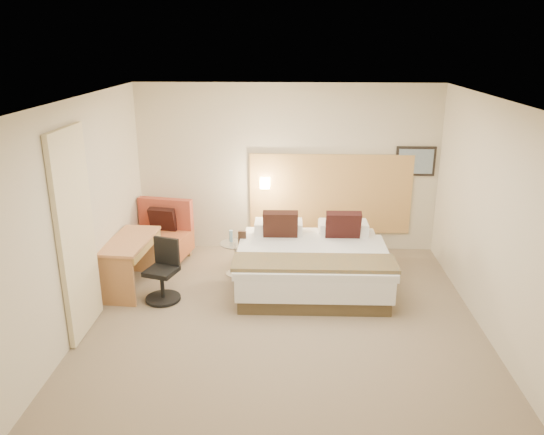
{
  "coord_description": "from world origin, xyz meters",
  "views": [
    {
      "loc": [
        0.1,
        -5.79,
        3.32
      ],
      "look_at": [
        -0.17,
        0.71,
        1.13
      ],
      "focal_mm": 35.0,
      "sensor_mm": 36.0,
      "label": 1
    }
  ],
  "objects_px": {
    "side_table": "(236,257)",
    "desk_chair": "(163,276)",
    "lounge_chair": "(161,237)",
    "desk": "(132,250)",
    "bed": "(312,261)"
  },
  "relations": [
    {
      "from": "lounge_chair",
      "to": "side_table",
      "type": "bearing_deg",
      "value": -22.59
    },
    {
      "from": "bed",
      "to": "lounge_chair",
      "type": "relative_size",
      "value": 2.09
    },
    {
      "from": "lounge_chair",
      "to": "desk",
      "type": "distance_m",
      "value": 1.05
    },
    {
      "from": "lounge_chair",
      "to": "side_table",
      "type": "relative_size",
      "value": 2.04
    },
    {
      "from": "lounge_chair",
      "to": "desk_chair",
      "type": "height_order",
      "value": "lounge_chair"
    },
    {
      "from": "desk_chair",
      "to": "lounge_chair",
      "type": "bearing_deg",
      "value": 105.13
    },
    {
      "from": "side_table",
      "to": "desk",
      "type": "distance_m",
      "value": 1.5
    },
    {
      "from": "side_table",
      "to": "desk",
      "type": "height_order",
      "value": "desk"
    },
    {
      "from": "bed",
      "to": "desk_chair",
      "type": "height_order",
      "value": "bed"
    },
    {
      "from": "bed",
      "to": "desk",
      "type": "bearing_deg",
      "value": -173.92
    },
    {
      "from": "side_table",
      "to": "desk_chair",
      "type": "xyz_separation_m",
      "value": [
        -0.87,
        -0.83,
        0.07
      ]
    },
    {
      "from": "desk",
      "to": "bed",
      "type": "bearing_deg",
      "value": 6.08
    },
    {
      "from": "bed",
      "to": "side_table",
      "type": "bearing_deg",
      "value": 167.63
    },
    {
      "from": "bed",
      "to": "lounge_chair",
      "type": "height_order",
      "value": "bed"
    },
    {
      "from": "side_table",
      "to": "bed",
      "type": "bearing_deg",
      "value": -12.37
    }
  ]
}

